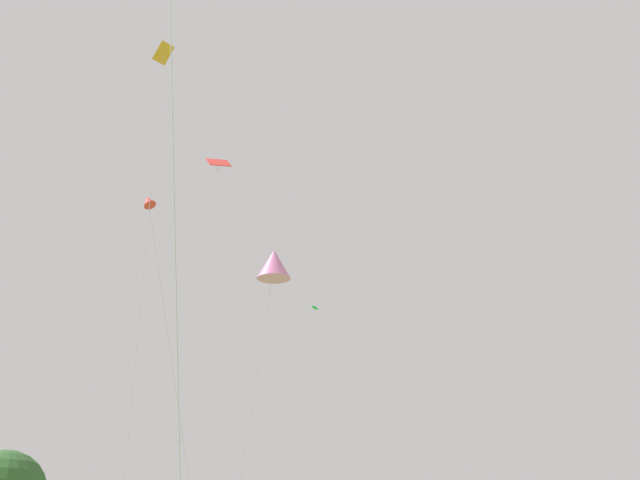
{
  "coord_description": "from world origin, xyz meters",
  "views": [
    {
      "loc": [
        -8.9,
        -3.0,
        1.51
      ],
      "look_at": [
        -0.25,
        7.14,
        7.8
      ],
      "focal_mm": 41.41,
      "sensor_mm": 36.0,
      "label": 1
    }
  ],
  "objects_px": {
    "small_kite_box_yellow": "(161,81)",
    "small_kite_streamer_purple": "(216,180)",
    "small_kite_delta_white": "(149,207)",
    "small_kite_diamond_red": "(310,327)",
    "small_kite_bird_shape": "(274,264)"
  },
  "relations": [
    {
      "from": "small_kite_box_yellow",
      "to": "small_kite_bird_shape",
      "type": "xyz_separation_m",
      "value": [
        3.12,
        -4.72,
        -9.67
      ]
    },
    {
      "from": "small_kite_box_yellow",
      "to": "small_kite_streamer_purple",
      "type": "xyz_separation_m",
      "value": [
        5.02,
        2.95,
        -1.95
      ]
    },
    {
      "from": "small_kite_streamer_purple",
      "to": "small_kite_bird_shape",
      "type": "bearing_deg",
      "value": -1.09
    },
    {
      "from": "small_kite_delta_white",
      "to": "small_kite_diamond_red",
      "type": "xyz_separation_m",
      "value": [
        10.03,
        1.46,
        -2.72
      ]
    },
    {
      "from": "small_kite_box_yellow",
      "to": "small_kite_streamer_purple",
      "type": "height_order",
      "value": "small_kite_box_yellow"
    },
    {
      "from": "small_kite_delta_white",
      "to": "small_kite_diamond_red",
      "type": "relative_size",
      "value": 1.15
    },
    {
      "from": "small_kite_box_yellow",
      "to": "small_kite_delta_white",
      "type": "bearing_deg",
      "value": -46.07
    },
    {
      "from": "small_kite_bird_shape",
      "to": "small_kite_streamer_purple",
      "type": "height_order",
      "value": "small_kite_streamer_purple"
    },
    {
      "from": "small_kite_delta_white",
      "to": "small_kite_bird_shape",
      "type": "bearing_deg",
      "value": -90.11
    },
    {
      "from": "small_kite_box_yellow",
      "to": "small_kite_streamer_purple",
      "type": "bearing_deg",
      "value": -66.22
    },
    {
      "from": "small_kite_delta_white",
      "to": "small_kite_box_yellow",
      "type": "bearing_deg",
      "value": -159.03
    },
    {
      "from": "small_kite_diamond_red",
      "to": "small_kite_streamer_purple",
      "type": "bearing_deg",
      "value": -36.92
    },
    {
      "from": "small_kite_bird_shape",
      "to": "small_kite_delta_white",
      "type": "relative_size",
      "value": 0.79
    },
    {
      "from": "small_kite_streamer_purple",
      "to": "small_kite_box_yellow",
      "type": "bearing_deg",
      "value": -46.73
    },
    {
      "from": "small_kite_box_yellow",
      "to": "small_kite_diamond_red",
      "type": "bearing_deg",
      "value": -86.76
    }
  ]
}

